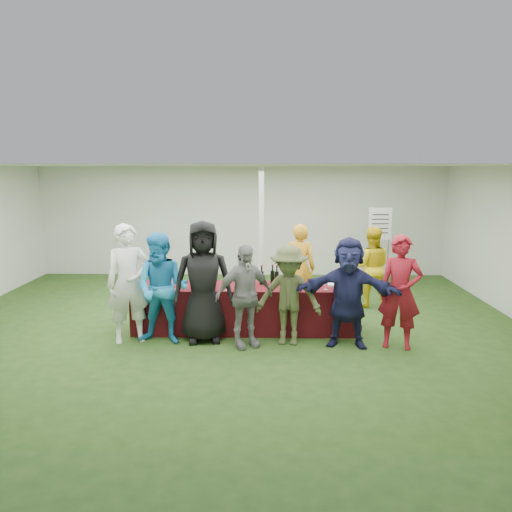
{
  "coord_description": "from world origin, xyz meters",
  "views": [
    {
      "loc": [
        0.58,
        -8.31,
        2.67
      ],
      "look_at": [
        0.43,
        -0.35,
        1.25
      ],
      "focal_mm": 35.0,
      "sensor_mm": 36.0,
      "label": 1
    }
  ],
  "objects_px": {
    "staff_back": "(371,267)",
    "customer_0": "(129,284)",
    "customer_2": "(203,282)",
    "wine_list_sign": "(380,230)",
    "customer_6": "(400,292)",
    "dump_bucket": "(346,284)",
    "customer_4": "(289,295)",
    "staff_pourer": "(299,268)",
    "customer_3": "(244,296)",
    "serving_table": "(244,308)",
    "customer_1": "(162,289)",
    "customer_5": "(348,292)"
  },
  "relations": [
    {
      "from": "staff_back",
      "to": "customer_0",
      "type": "height_order",
      "value": "customer_0"
    },
    {
      "from": "staff_back",
      "to": "customer_2",
      "type": "bearing_deg",
      "value": 41.39
    },
    {
      "from": "staff_back",
      "to": "customer_2",
      "type": "distance_m",
      "value": 3.6
    },
    {
      "from": "wine_list_sign",
      "to": "customer_6",
      "type": "bearing_deg",
      "value": -97.95
    },
    {
      "from": "dump_bucket",
      "to": "customer_0",
      "type": "distance_m",
      "value": 3.4
    },
    {
      "from": "staff_back",
      "to": "customer_6",
      "type": "distance_m",
      "value": 2.26
    },
    {
      "from": "customer_2",
      "to": "customer_4",
      "type": "xyz_separation_m",
      "value": [
        1.31,
        -0.13,
        -0.18
      ]
    },
    {
      "from": "staff_pourer",
      "to": "customer_2",
      "type": "distance_m",
      "value": 2.3
    },
    {
      "from": "customer_2",
      "to": "customer_4",
      "type": "distance_m",
      "value": 1.33
    },
    {
      "from": "customer_3",
      "to": "customer_6",
      "type": "xyz_separation_m",
      "value": [
        2.3,
        -0.0,
        0.07
      ]
    },
    {
      "from": "wine_list_sign",
      "to": "customer_0",
      "type": "distance_m",
      "value": 5.83
    },
    {
      "from": "dump_bucket",
      "to": "customer_4",
      "type": "xyz_separation_m",
      "value": [
        -0.93,
        -0.42,
        -0.08
      ]
    },
    {
      "from": "staff_back",
      "to": "serving_table",
      "type": "bearing_deg",
      "value": 39.53
    },
    {
      "from": "customer_2",
      "to": "customer_4",
      "type": "height_order",
      "value": "customer_2"
    },
    {
      "from": "dump_bucket",
      "to": "customer_3",
      "type": "distance_m",
      "value": 1.69
    },
    {
      "from": "customer_3",
      "to": "customer_6",
      "type": "height_order",
      "value": "customer_6"
    },
    {
      "from": "dump_bucket",
      "to": "wine_list_sign",
      "type": "relative_size",
      "value": 0.14
    },
    {
      "from": "customer_1",
      "to": "customer_6",
      "type": "height_order",
      "value": "customer_1"
    },
    {
      "from": "staff_pourer",
      "to": "customer_0",
      "type": "distance_m",
      "value": 3.22
    },
    {
      "from": "staff_pourer",
      "to": "staff_back",
      "type": "height_order",
      "value": "staff_pourer"
    },
    {
      "from": "serving_table",
      "to": "dump_bucket",
      "type": "bearing_deg",
      "value": -7.64
    },
    {
      "from": "dump_bucket",
      "to": "customer_6",
      "type": "xyz_separation_m",
      "value": [
        0.7,
        -0.55,
        0.01
      ]
    },
    {
      "from": "serving_table",
      "to": "customer_0",
      "type": "bearing_deg",
      "value": -161.65
    },
    {
      "from": "wine_list_sign",
      "to": "customer_1",
      "type": "bearing_deg",
      "value": -138.53
    },
    {
      "from": "staff_back",
      "to": "customer_5",
      "type": "relative_size",
      "value": 0.94
    },
    {
      "from": "customer_1",
      "to": "customer_4",
      "type": "relative_size",
      "value": 1.12
    },
    {
      "from": "customer_4",
      "to": "serving_table",
      "type": "bearing_deg",
      "value": 146.3
    },
    {
      "from": "wine_list_sign",
      "to": "staff_back",
      "type": "bearing_deg",
      "value": -108.01
    },
    {
      "from": "customer_0",
      "to": "customer_6",
      "type": "xyz_separation_m",
      "value": [
        4.08,
        -0.19,
        -0.07
      ]
    },
    {
      "from": "dump_bucket",
      "to": "customer_6",
      "type": "distance_m",
      "value": 0.89
    },
    {
      "from": "customer_0",
      "to": "customer_2",
      "type": "relative_size",
      "value": 0.98
    },
    {
      "from": "customer_3",
      "to": "customer_4",
      "type": "bearing_deg",
      "value": -15.8
    },
    {
      "from": "serving_table",
      "to": "customer_0",
      "type": "xyz_separation_m",
      "value": [
        -1.74,
        -0.58,
        0.54
      ]
    },
    {
      "from": "staff_pourer",
      "to": "staff_back",
      "type": "relative_size",
      "value": 1.06
    },
    {
      "from": "customer_0",
      "to": "customer_5",
      "type": "distance_m",
      "value": 3.33
    },
    {
      "from": "serving_table",
      "to": "customer_2",
      "type": "xyz_separation_m",
      "value": [
        -0.6,
        -0.51,
        0.56
      ]
    },
    {
      "from": "customer_1",
      "to": "customer_4",
      "type": "height_order",
      "value": "customer_1"
    },
    {
      "from": "customer_0",
      "to": "customer_1",
      "type": "height_order",
      "value": "customer_0"
    },
    {
      "from": "staff_back",
      "to": "customer_1",
      "type": "xyz_separation_m",
      "value": [
        -3.59,
        -2.11,
        0.08
      ]
    },
    {
      "from": "wine_list_sign",
      "to": "customer_3",
      "type": "bearing_deg",
      "value": -127.03
    },
    {
      "from": "dump_bucket",
      "to": "customer_1",
      "type": "relative_size",
      "value": 0.15
    },
    {
      "from": "wine_list_sign",
      "to": "customer_3",
      "type": "distance_m",
      "value": 4.72
    },
    {
      "from": "dump_bucket",
      "to": "staff_pourer",
      "type": "bearing_deg",
      "value": 115.57
    },
    {
      "from": "dump_bucket",
      "to": "customer_1",
      "type": "bearing_deg",
      "value": -171.92
    },
    {
      "from": "dump_bucket",
      "to": "customer_0",
      "type": "bearing_deg",
      "value": -173.99
    },
    {
      "from": "customer_6",
      "to": "customer_0",
      "type": "bearing_deg",
      "value": -167.3
    },
    {
      "from": "customer_1",
      "to": "customer_5",
      "type": "relative_size",
      "value": 1.03
    },
    {
      "from": "customer_0",
      "to": "staff_pourer",
      "type": "bearing_deg",
      "value": 8.91
    },
    {
      "from": "customer_5",
      "to": "customer_6",
      "type": "distance_m",
      "value": 0.76
    },
    {
      "from": "serving_table",
      "to": "customer_1",
      "type": "bearing_deg",
      "value": -152.73
    }
  ]
}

